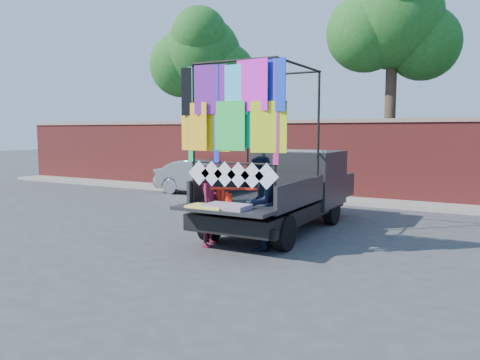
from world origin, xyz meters
The scene contains 10 objects.
ground centered at (0.00, 0.00, 0.00)m, with size 90.00×90.00×0.00m, color #38383A.
brick_wall centered at (0.00, 7.00, 1.33)m, with size 30.00×0.45×2.61m.
curb centered at (0.00, 6.30, 0.06)m, with size 30.00×1.20×0.12m, color gray.
tree_left centered at (-6.48, 8.12, 5.12)m, with size 4.20×3.30×7.05m.
tree_mid centered at (1.02, 8.12, 5.70)m, with size 4.20×3.30×7.73m.
pickup_truck centered at (0.01, 2.06, 0.88)m, with size 2.21×5.54×3.49m.
sedan centered at (-4.74, 5.71, 0.61)m, with size 1.29×3.69×1.22m, color #A2A4A9.
woman centered at (-0.60, -0.46, 0.78)m, with size 0.57×0.37×1.56m, color maroon.
man centered at (0.38, -0.27, 0.88)m, with size 0.86×0.67×1.76m, color black.
streamer_bundle centered at (-0.23, -0.38, 0.93)m, with size 1.00×0.41×0.71m.
Camera 1 is at (4.24, -7.99, 2.23)m, focal length 35.00 mm.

